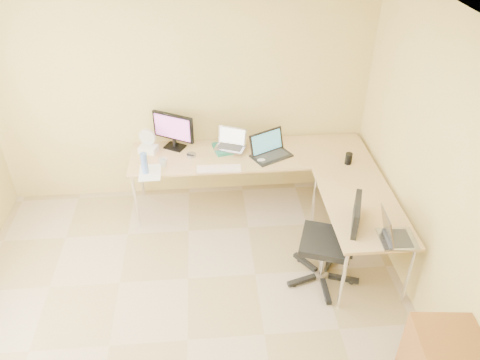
{
  "coord_description": "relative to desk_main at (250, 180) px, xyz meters",
  "views": [
    {
      "loc": [
        0.24,
        -2.57,
        3.47
      ],
      "look_at": [
        0.55,
        1.1,
        0.9
      ],
      "focal_mm": 35.08,
      "sensor_mm": 36.0,
      "label": 1
    }
  ],
  "objects": [
    {
      "name": "floor",
      "position": [
        -0.72,
        -1.85,
        -0.36
      ],
      "size": [
        4.5,
        4.5,
        0.0
      ],
      "primitive_type": "plane",
      "color": "tan",
      "rests_on": "ground"
    },
    {
      "name": "ceiling",
      "position": [
        -0.72,
        -1.85,
        2.24
      ],
      "size": [
        4.5,
        4.5,
        0.0
      ],
      "primitive_type": "plane",
      "rotation": [
        3.14,
        0.0,
        0.0
      ],
      "color": "white",
      "rests_on": "ground"
    },
    {
      "name": "wall_back",
      "position": [
        -0.72,
        0.4,
        0.93
      ],
      "size": [
        4.5,
        0.0,
        4.5
      ],
      "primitive_type": "plane",
      "rotation": [
        1.57,
        0.0,
        0.0
      ],
      "color": "#D1BA75",
      "rests_on": "ground"
    },
    {
      "name": "wall_right",
      "position": [
        1.38,
        -1.85,
        0.93
      ],
      "size": [
        0.0,
        4.5,
        4.5
      ],
      "primitive_type": "plane",
      "rotation": [
        1.57,
        0.0,
        -1.57
      ],
      "color": "#D1BA75",
      "rests_on": "ground"
    },
    {
      "name": "desk_main",
      "position": [
        0.0,
        0.0,
        0.0
      ],
      "size": [
        2.65,
        0.7,
        0.73
      ],
      "primitive_type": "cube",
      "color": "tan",
      "rests_on": "ground"
    },
    {
      "name": "desk_return",
      "position": [
        0.98,
        -1.0,
        0.0
      ],
      "size": [
        0.7,
        1.3,
        0.73
      ],
      "primitive_type": "cube",
      "color": "tan",
      "rests_on": "ground"
    },
    {
      "name": "monitor",
      "position": [
        -0.84,
        0.2,
        0.58
      ],
      "size": [
        0.51,
        0.38,
        0.42
      ],
      "primitive_type": "cube",
      "rotation": [
        0.0,
        0.0,
        -0.51
      ],
      "color": "black",
      "rests_on": "desk_main"
    },
    {
      "name": "book_stack",
      "position": [
        -0.3,
        0.09,
        0.39
      ],
      "size": [
        0.24,
        0.3,
        0.04
      ],
      "primitive_type": "cube",
      "rotation": [
        0.0,
        0.0,
        0.23
      ],
      "color": "#1D6A54",
      "rests_on": "desk_main"
    },
    {
      "name": "laptop_center",
      "position": [
        -0.22,
        0.07,
        0.51
      ],
      "size": [
        0.39,
        0.35,
        0.21
      ],
      "primitive_type": "cube",
      "rotation": [
        0.0,
        0.0,
        -0.39
      ],
      "color": "#AAA8C1",
      "rests_on": "desk_main"
    },
    {
      "name": "laptop_black",
      "position": [
        0.23,
        -0.08,
        0.5
      ],
      "size": [
        0.52,
        0.47,
        0.27
      ],
      "primitive_type": "cube",
      "rotation": [
        0.0,
        0.0,
        0.48
      ],
      "color": "black",
      "rests_on": "desk_main"
    },
    {
      "name": "keyboard",
      "position": [
        -0.36,
        -0.3,
        0.38
      ],
      "size": [
        0.47,
        0.14,
        0.02
      ],
      "primitive_type": "cube",
      "rotation": [
        0.0,
        0.0,
        -0.03
      ],
      "color": "white",
      "rests_on": "desk_main"
    },
    {
      "name": "mouse",
      "position": [
        0.1,
        -0.18,
        0.38
      ],
      "size": [
        0.1,
        0.08,
        0.03
      ],
      "primitive_type": "ellipsoid",
      "rotation": [
        0.0,
        0.0,
        -0.25
      ],
      "color": "silver",
      "rests_on": "desk_main"
    },
    {
      "name": "mug",
      "position": [
        -0.95,
        -0.18,
        0.41
      ],
      "size": [
        0.12,
        0.12,
        0.09
      ],
      "primitive_type": "imported",
      "rotation": [
        0.0,
        0.0,
        0.36
      ],
      "color": "silver",
      "rests_on": "desk_main"
    },
    {
      "name": "cd_stack",
      "position": [
        -0.65,
        -0.0,
        0.38
      ],
      "size": [
        0.11,
        0.11,
        0.03
      ],
      "primitive_type": "cylinder",
      "rotation": [
        0.0,
        0.0,
        0.01
      ],
      "color": "silver",
      "rests_on": "desk_main"
    },
    {
      "name": "water_bottle",
      "position": [
        -1.13,
        -0.3,
        0.48
      ],
      "size": [
        0.09,
        0.09,
        0.24
      ],
      "primitive_type": "cylinder",
      "rotation": [
        0.0,
        0.0,
        -0.35
      ],
      "color": "#5A82D8",
      "rests_on": "desk_main"
    },
    {
      "name": "papers",
      "position": [
        -1.08,
        -0.3,
        0.37
      ],
      "size": [
        0.23,
        0.32,
        0.01
      ],
      "primitive_type": "cube",
      "rotation": [
        0.0,
        0.0,
        0.02
      ],
      "color": "white",
      "rests_on": "desk_main"
    },
    {
      "name": "white_box",
      "position": [
        -1.13,
        0.13,
        0.4
      ],
      "size": [
        0.23,
        0.2,
        0.07
      ],
      "primitive_type": "cube",
      "rotation": [
        0.0,
        0.0,
        -0.33
      ],
      "color": "white",
      "rests_on": "desk_main"
    },
    {
      "name": "desk_fan",
      "position": [
        -1.13,
        0.2,
        0.48
      ],
      "size": [
        0.24,
        0.24,
        0.24
      ],
      "primitive_type": "cylinder",
      "rotation": [
        0.0,
        0.0,
        -0.35
      ],
      "color": "silver",
      "rests_on": "desk_main"
    },
    {
      "name": "black_cup",
      "position": [
        1.03,
        -0.3,
        0.43
      ],
      "size": [
        0.08,
        0.08,
        0.13
      ],
      "primitive_type": "cylinder",
      "rotation": [
        0.0,
        0.0,
        0.04
      ],
      "color": "black",
      "rests_on": "desk_main"
    },
    {
      "name": "laptop_return",
      "position": [
        1.13,
        -1.52,
        0.49
      ],
      "size": [
        0.38,
        0.3,
        0.24
      ],
      "primitive_type": "cube",
      "rotation": [
        0.0,
        0.0,
        1.52
      ],
      "color": "#9497A6",
      "rests_on": "desk_return"
    },
    {
      "name": "office_chair",
      "position": [
        0.59,
        -1.22,
        0.14
      ],
      "size": [
        0.76,
        0.76,
        0.99
      ],
      "primitive_type": "cube",
      "rotation": [
        0.0,
        0.0,
        -0.34
      ],
      "color": "black",
      "rests_on": "ground"
    }
  ]
}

